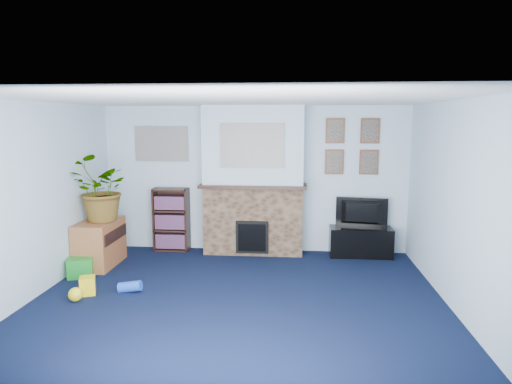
# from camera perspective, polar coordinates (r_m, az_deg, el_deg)

# --- Properties ---
(floor) EXTENTS (5.00, 4.50, 0.01)m
(floor) POSITION_cam_1_polar(r_m,az_deg,el_deg) (5.68, -2.31, -13.45)
(floor) COLOR black
(floor) RESTS_ON ground
(ceiling) EXTENTS (5.00, 4.50, 0.01)m
(ceiling) POSITION_cam_1_polar(r_m,az_deg,el_deg) (5.26, -2.48, 11.51)
(ceiling) COLOR white
(ceiling) RESTS_ON wall_back
(wall_back) EXTENTS (5.00, 0.04, 2.40)m
(wall_back) POSITION_cam_1_polar(r_m,az_deg,el_deg) (7.55, -0.19, 1.60)
(wall_back) COLOR silver
(wall_back) RESTS_ON ground
(wall_front) EXTENTS (5.00, 0.04, 2.40)m
(wall_front) POSITION_cam_1_polar(r_m,az_deg,el_deg) (3.19, -7.68, -8.74)
(wall_front) COLOR silver
(wall_front) RESTS_ON ground
(wall_left) EXTENTS (0.04, 4.50, 2.40)m
(wall_left) POSITION_cam_1_polar(r_m,az_deg,el_deg) (6.18, -26.05, -0.95)
(wall_left) COLOR silver
(wall_left) RESTS_ON ground
(wall_right) EXTENTS (0.04, 4.50, 2.40)m
(wall_right) POSITION_cam_1_polar(r_m,az_deg,el_deg) (5.60, 23.89, -1.75)
(wall_right) COLOR silver
(wall_right) RESTS_ON ground
(chimney_breast) EXTENTS (1.72, 0.50, 2.40)m
(chimney_breast) POSITION_cam_1_polar(r_m,az_deg,el_deg) (7.35, -0.34, 1.28)
(chimney_breast) COLOR brown
(chimney_breast) RESTS_ON ground
(collage_main) EXTENTS (1.00, 0.03, 0.68)m
(collage_main) POSITION_cam_1_polar(r_m,az_deg,el_deg) (7.09, -0.50, 5.83)
(collage_main) COLOR gray
(collage_main) RESTS_ON chimney_breast
(collage_left) EXTENTS (0.90, 0.03, 0.58)m
(collage_left) POSITION_cam_1_polar(r_m,az_deg,el_deg) (7.78, -11.71, 5.93)
(collage_left) COLOR gray
(collage_left) RESTS_ON wall_back
(portrait_tl) EXTENTS (0.30, 0.03, 0.40)m
(portrait_tl) POSITION_cam_1_polar(r_m,az_deg,el_deg) (7.47, 9.86, 7.55)
(portrait_tl) COLOR brown
(portrait_tl) RESTS_ON wall_back
(portrait_tr) EXTENTS (0.30, 0.03, 0.40)m
(portrait_tr) POSITION_cam_1_polar(r_m,az_deg,el_deg) (7.53, 14.07, 7.43)
(portrait_tr) COLOR brown
(portrait_tr) RESTS_ON wall_back
(portrait_bl) EXTENTS (0.30, 0.03, 0.40)m
(portrait_bl) POSITION_cam_1_polar(r_m,az_deg,el_deg) (7.49, 9.76, 3.73)
(portrait_bl) COLOR brown
(portrait_bl) RESTS_ON wall_back
(portrait_br) EXTENTS (0.30, 0.03, 0.40)m
(portrait_br) POSITION_cam_1_polar(r_m,az_deg,el_deg) (7.56, 13.93, 3.64)
(portrait_br) COLOR brown
(portrait_br) RESTS_ON wall_back
(tv_stand) EXTENTS (0.98, 0.41, 0.47)m
(tv_stand) POSITION_cam_1_polar(r_m,az_deg,el_deg) (7.57, 12.93, -6.14)
(tv_stand) COLOR black
(tv_stand) RESTS_ON ground
(television) EXTENTS (0.82, 0.24, 0.47)m
(television) POSITION_cam_1_polar(r_m,az_deg,el_deg) (7.48, 13.03, -2.57)
(television) COLOR black
(television) RESTS_ON tv_stand
(bookshelf) EXTENTS (0.58, 0.28, 1.05)m
(bookshelf) POSITION_cam_1_polar(r_m,az_deg,el_deg) (7.78, -10.51, -3.55)
(bookshelf) COLOR black
(bookshelf) RESTS_ON ground
(sideboard) EXTENTS (0.49, 0.88, 0.68)m
(sideboard) POSITION_cam_1_polar(r_m,az_deg,el_deg) (7.27, -18.95, -6.00)
(sideboard) COLOR #995831
(sideboard) RESTS_ON ground
(potted_plant) EXTENTS (1.15, 1.15, 0.97)m
(potted_plant) POSITION_cam_1_polar(r_m,az_deg,el_deg) (7.05, -19.07, 0.32)
(potted_plant) COLOR #26661E
(potted_plant) RESTS_ON sideboard
(mantel_clock) EXTENTS (0.10, 0.06, 0.14)m
(mantel_clock) POSITION_cam_1_polar(r_m,az_deg,el_deg) (7.31, -1.14, 1.52)
(mantel_clock) COLOR gold
(mantel_clock) RESTS_ON chimney_breast
(mantel_candle) EXTENTS (0.05, 0.05, 0.17)m
(mantel_candle) POSITION_cam_1_polar(r_m,az_deg,el_deg) (7.28, 2.06, 1.56)
(mantel_candle) COLOR #B2BFC6
(mantel_candle) RESTS_ON chimney_breast
(mantel_teddy) EXTENTS (0.14, 0.14, 0.14)m
(mantel_teddy) POSITION_cam_1_polar(r_m,az_deg,el_deg) (7.37, -4.36, 1.51)
(mantel_teddy) COLOR slate
(mantel_teddy) RESTS_ON chimney_breast
(mantel_can) EXTENTS (0.06, 0.06, 0.12)m
(mantel_can) POSITION_cam_1_polar(r_m,az_deg,el_deg) (7.27, 4.66, 1.37)
(mantel_can) COLOR yellow
(mantel_can) RESTS_ON chimney_breast
(green_crate) EXTENTS (0.40, 0.36, 0.27)m
(green_crate) POSITION_cam_1_polar(r_m,az_deg,el_deg) (6.90, -21.11, -8.74)
(green_crate) COLOR #198C26
(green_crate) RESTS_ON ground
(toy_ball) EXTENTS (0.17, 0.17, 0.17)m
(toy_ball) POSITION_cam_1_polar(r_m,az_deg,el_deg) (6.04, -21.64, -11.78)
(toy_ball) COLOR yellow
(toy_ball) RESTS_ON ground
(toy_block) EXTENTS (0.24, 0.24, 0.23)m
(toy_block) POSITION_cam_1_polar(r_m,az_deg,el_deg) (6.21, -20.30, -10.93)
(toy_block) COLOR yellow
(toy_block) RESTS_ON ground
(toy_tube) EXTENTS (0.31, 0.14, 0.17)m
(toy_tube) POSITION_cam_1_polar(r_m,az_deg,el_deg) (6.14, -15.47, -11.34)
(toy_tube) COLOR blue
(toy_tube) RESTS_ON ground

